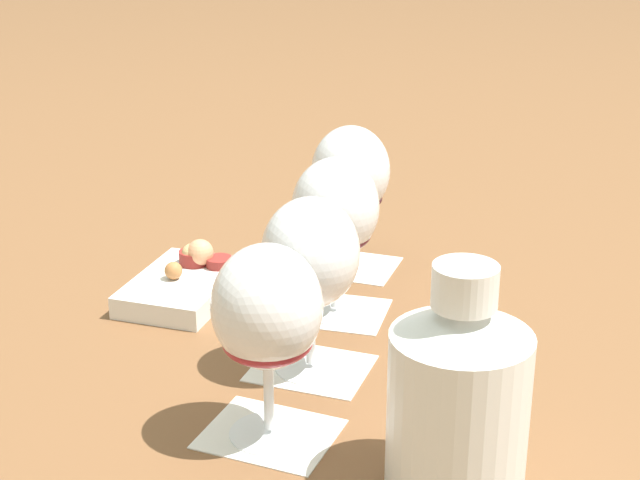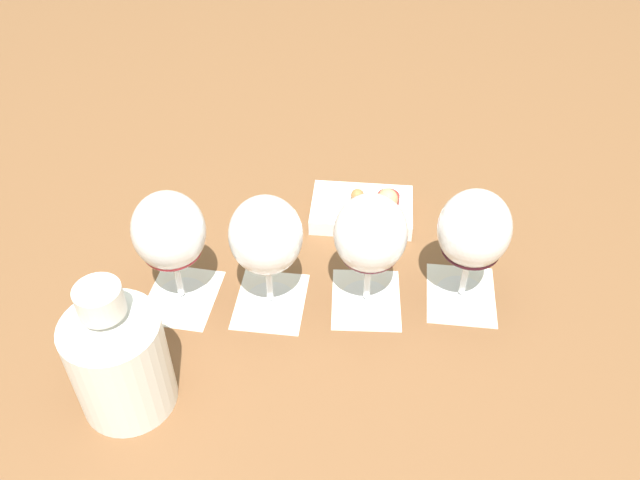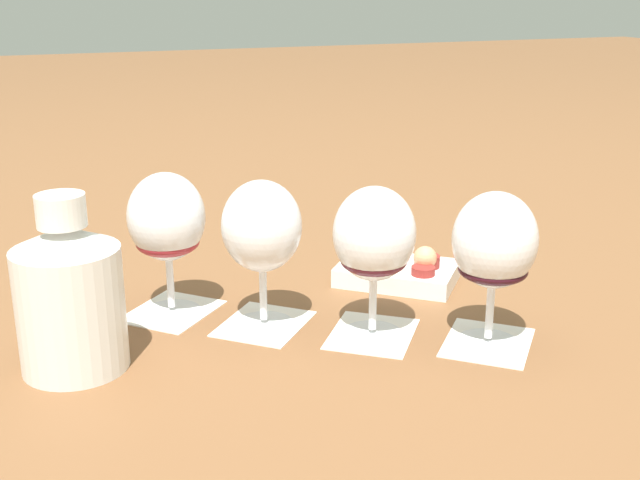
{
  "view_description": "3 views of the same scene",
  "coord_description": "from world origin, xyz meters",
  "px_view_note": "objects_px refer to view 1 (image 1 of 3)",
  "views": [
    {
      "loc": [
        -0.36,
        -0.84,
        0.47
      ],
      "look_at": [
        0.0,
        0.0,
        0.11
      ],
      "focal_mm": 55.0,
      "sensor_mm": 36.0,
      "label": 1
    },
    {
      "loc": [
        0.51,
        -0.37,
        0.69
      ],
      "look_at": [
        0.0,
        0.0,
        0.11
      ],
      "focal_mm": 38.0,
      "sensor_mm": 36.0,
      "label": 2
    },
    {
      "loc": [
        0.81,
        -0.32,
        0.39
      ],
      "look_at": [
        0.0,
        0.0,
        0.11
      ],
      "focal_mm": 45.0,
      "sensor_mm": 36.0,
      "label": 3
    }
  ],
  "objects_px": {
    "wine_glass_3": "(351,177)",
    "snack_dish": "(186,282)",
    "wine_glass_2": "(335,214)",
    "ceramic_vase": "(457,394)",
    "wine_glass_1": "(311,261)",
    "wine_glass_0": "(267,315)"
  },
  "relations": [
    {
      "from": "wine_glass_3",
      "to": "ceramic_vase",
      "type": "bearing_deg",
      "value": -104.38
    },
    {
      "from": "wine_glass_0",
      "to": "snack_dish",
      "type": "bearing_deg",
      "value": 87.34
    },
    {
      "from": "wine_glass_1",
      "to": "snack_dish",
      "type": "bearing_deg",
      "value": 106.45
    },
    {
      "from": "ceramic_vase",
      "to": "wine_glass_2",
      "type": "bearing_deg",
      "value": 82.54
    },
    {
      "from": "wine_glass_3",
      "to": "wine_glass_1",
      "type": "bearing_deg",
      "value": -123.16
    },
    {
      "from": "wine_glass_0",
      "to": "wine_glass_1",
      "type": "height_order",
      "value": "same"
    },
    {
      "from": "snack_dish",
      "to": "wine_glass_3",
      "type": "bearing_deg",
      "value": 0.83
    },
    {
      "from": "wine_glass_1",
      "to": "wine_glass_2",
      "type": "height_order",
      "value": "same"
    },
    {
      "from": "wine_glass_1",
      "to": "snack_dish",
      "type": "height_order",
      "value": "wine_glass_1"
    },
    {
      "from": "wine_glass_2",
      "to": "wine_glass_3",
      "type": "distance_m",
      "value": 0.13
    },
    {
      "from": "wine_glass_2",
      "to": "ceramic_vase",
      "type": "xyz_separation_m",
      "value": [
        -0.04,
        -0.33,
        -0.03
      ]
    },
    {
      "from": "wine_glass_2",
      "to": "snack_dish",
      "type": "distance_m",
      "value": 0.2
    },
    {
      "from": "wine_glass_1",
      "to": "wine_glass_3",
      "type": "bearing_deg",
      "value": 56.84
    },
    {
      "from": "wine_glass_2",
      "to": "snack_dish",
      "type": "relative_size",
      "value": 0.94
    },
    {
      "from": "snack_dish",
      "to": "wine_glass_2",
      "type": "bearing_deg",
      "value": -38.26
    },
    {
      "from": "wine_glass_2",
      "to": "ceramic_vase",
      "type": "distance_m",
      "value": 0.33
    },
    {
      "from": "wine_glass_3",
      "to": "snack_dish",
      "type": "bearing_deg",
      "value": -179.17
    },
    {
      "from": "wine_glass_2",
      "to": "snack_dish",
      "type": "xyz_separation_m",
      "value": [
        -0.14,
        0.11,
        -0.1
      ]
    },
    {
      "from": "wine_glass_1",
      "to": "ceramic_vase",
      "type": "xyz_separation_m",
      "value": [
        0.03,
        -0.22,
        -0.03
      ]
    },
    {
      "from": "wine_glass_1",
      "to": "wine_glass_3",
      "type": "relative_size",
      "value": 1.0
    },
    {
      "from": "wine_glass_0",
      "to": "snack_dish",
      "type": "relative_size",
      "value": 0.94
    },
    {
      "from": "wine_glass_1",
      "to": "wine_glass_3",
      "type": "xyz_separation_m",
      "value": [
        0.14,
        0.22,
        0.0
      ]
    }
  ]
}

